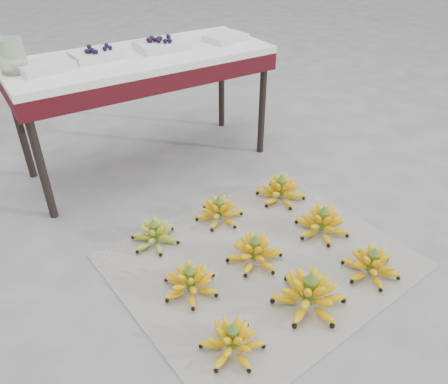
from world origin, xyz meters
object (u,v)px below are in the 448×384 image
newspaper_mat (261,261)px  vendor_table (142,68)px  bunch_front_left (232,341)px  bunch_back_center (219,211)px  bunch_mid_left (190,282)px  bunch_front_right (371,265)px  tray_far_left (45,66)px  tray_left (96,55)px  bunch_mid_center (255,252)px  tray_right (162,45)px  tray_far_right (226,38)px  bunch_front_center (309,294)px  bunch_back_right (281,190)px  glass_jar (12,56)px  bunch_back_left (155,235)px  bunch_mid_right (322,223)px

newspaper_mat → vendor_table: (-0.04, 1.11, 0.61)m
bunch_front_left → bunch_back_center: size_ratio=1.01×
bunch_mid_left → vendor_table: vendor_table is taller
bunch_front_right → tray_far_left: 1.81m
bunch_front_left → tray_left: (0.10, 1.48, 0.66)m
bunch_mid_left → bunch_mid_center: bunch_mid_center is taller
tray_right → bunch_front_right: bearing=-79.3°
tray_far_right → bunch_back_center: bearing=-124.6°
bunch_front_center → tray_left: (-0.28, 1.46, 0.65)m
newspaper_mat → bunch_back_right: bearing=41.9°
glass_jar → tray_left: bearing=0.2°
bunch_front_center → tray_left: tray_left is taller
bunch_front_center → tray_right: (0.08, 1.43, 0.65)m
bunch_back_left → tray_far_left: (-0.19, 0.72, 0.66)m
vendor_table → tray_far_left: (-0.51, -0.02, 0.10)m
bunch_front_center → glass_jar: 1.76m
bunch_mid_center → bunch_mid_right: (0.41, -0.01, 0.00)m
bunch_back_right → vendor_table: (-0.43, 0.76, 0.55)m
bunch_mid_right → glass_jar: 1.71m
tray_left → tray_far_right: size_ratio=1.01×
bunch_back_right → tray_left: tray_left is taller
bunch_back_center → glass_jar: size_ratio=1.92×
bunch_mid_center → glass_jar: bearing=112.4°
tray_left → bunch_mid_center: bearing=-77.4°
bunch_front_center → bunch_mid_left: bunch_front_center is taller
bunch_mid_left → tray_far_right: tray_far_right is taller
bunch_mid_left → bunch_back_center: 0.52m
bunch_front_right → bunch_back_right: bunch_back_right is taller
bunch_mid_left → bunch_front_left: bearing=-86.3°
bunch_back_center → newspaper_mat: bearing=-111.2°
newspaper_mat → bunch_front_right: bunch_front_right is taller
bunch_mid_right → bunch_mid_left: bearing=-169.8°
bunch_back_left → tray_far_right: (0.85, 0.70, 0.66)m
bunch_mid_left → vendor_table: (0.32, 1.10, 0.56)m
tray_right → glass_jar: glass_jar is taller
bunch_front_right → vendor_table: 1.59m
bunch_front_center → glass_jar: size_ratio=2.27×
bunch_mid_center → bunch_mid_right: size_ratio=0.94×
bunch_mid_left → glass_jar: size_ratio=1.64×
newspaper_mat → glass_jar: bearing=121.0°
bunch_back_left → vendor_table: 0.98m
bunch_mid_center → tray_right: (0.12, 1.10, 0.66)m
bunch_back_left → bunch_mid_center: bearing=-35.5°
vendor_table → bunch_front_left: bearing=-103.0°
tray_left → glass_jar: bearing=-179.8°
bunch_mid_center → bunch_back_right: 0.54m
bunch_front_left → tray_far_left: 1.58m
bunch_front_right → bunch_front_left: bearing=-160.1°
bunch_front_right → tray_far_left: bearing=142.3°
bunch_front_left → bunch_mid_center: size_ratio=1.09×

